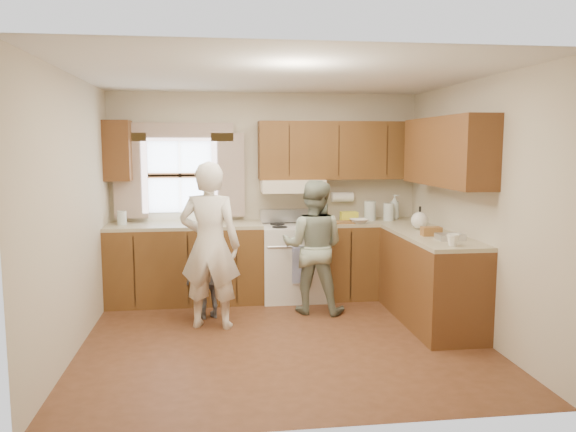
{
  "coord_description": "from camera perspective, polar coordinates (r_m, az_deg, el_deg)",
  "views": [
    {
      "loc": [
        -0.63,
        -5.2,
        1.87
      ],
      "look_at": [
        0.1,
        0.4,
        1.15
      ],
      "focal_mm": 35.0,
      "sensor_mm": 36.0,
      "label": 1
    }
  ],
  "objects": [
    {
      "name": "woman_left",
      "position": [
        5.76,
        -7.94,
        -2.97
      ],
      "size": [
        0.7,
        0.54,
        1.71
      ],
      "primitive_type": "imported",
      "rotation": [
        0.0,
        0.0,
        2.91
      ],
      "color": "white",
      "rests_on": "ground"
    },
    {
      "name": "child",
      "position": [
        6.15,
        -8.01,
        -6.48
      ],
      "size": [
        0.53,
        0.32,
        0.84
      ],
      "primitive_type": "imported",
      "rotation": [
        0.0,
        0.0,
        3.39
      ],
      "color": "slate",
      "rests_on": "ground"
    },
    {
      "name": "kitchen_fixtures",
      "position": [
        6.49,
        3.74,
        -1.91
      ],
      "size": [
        3.8,
        2.25,
        2.15
      ],
      "color": "#43250E",
      "rests_on": "ground"
    },
    {
      "name": "stove",
      "position": [
        6.85,
        0.54,
        -4.56
      ],
      "size": [
        0.76,
        0.67,
        1.07
      ],
      "color": "silver",
      "rests_on": "ground"
    },
    {
      "name": "room",
      "position": [
        5.28,
        -0.51,
        0.51
      ],
      "size": [
        3.8,
        3.8,
        3.8
      ],
      "color": "#502D18",
      "rests_on": "ground"
    },
    {
      "name": "woman_right",
      "position": [
        6.25,
        2.58,
        -3.14
      ],
      "size": [
        0.87,
        0.77,
        1.48
      ],
      "primitive_type": "imported",
      "rotation": [
        0.0,
        0.0,
        2.8
      ],
      "color": "#2A4631",
      "rests_on": "ground"
    }
  ]
}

